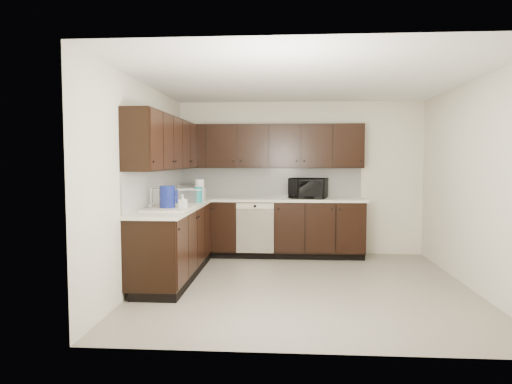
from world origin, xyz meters
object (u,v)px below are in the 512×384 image
toaster_oven (192,191)px  storage_bin (186,195)px  microwave (308,188)px  blue_pitcher (167,197)px  sink (168,214)px

toaster_oven → storage_bin: bearing=-62.5°
microwave → blue_pitcher: bearing=-123.2°
sink → toaster_oven: sink is taller
microwave → toaster_oven: (-1.88, 0.02, -0.06)m
toaster_oven → sink: bearing=-66.0°
microwave → blue_pitcher: 2.52m
sink → toaster_oven: bearing=92.3°
sink → storage_bin: (0.01, 1.00, 0.15)m
storage_bin → sink: bearing=-90.3°
sink → blue_pitcher: blue_pitcher is taller
toaster_oven → blue_pitcher: (0.07, -1.77, 0.05)m
sink → microwave: size_ratio=1.41×
blue_pitcher → sink: bearing=80.9°
sink → toaster_oven: 1.74m
toaster_oven → microwave: bearing=21.3°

